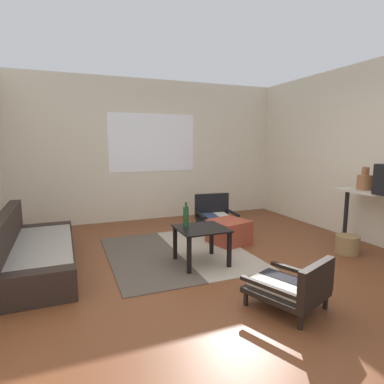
{
  "coord_description": "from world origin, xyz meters",
  "views": [
    {
      "loc": [
        -1.6,
        -3.1,
        1.5
      ],
      "look_at": [
        0.02,
        0.97,
        0.83
      ],
      "focal_mm": 29.83,
      "sensor_mm": 36.0,
      "label": 1
    }
  ],
  "objects_px": {
    "couch": "(32,253)",
    "ottoman_orange": "(229,232)",
    "clay_vase": "(365,181)",
    "coffee_table": "(201,235)",
    "armchair_striped_foreground": "(293,287)",
    "wicker_basket": "(347,245)",
    "armchair_by_window": "(215,214)",
    "glass_bottle": "(186,216)"
  },
  "relations": [
    {
      "from": "coffee_table",
      "to": "armchair_striped_foreground",
      "type": "distance_m",
      "value": 1.39
    },
    {
      "from": "ottoman_orange",
      "to": "wicker_basket",
      "type": "xyz_separation_m",
      "value": [
        1.3,
        -0.99,
        -0.05
      ]
    },
    {
      "from": "glass_bottle",
      "to": "wicker_basket",
      "type": "height_order",
      "value": "glass_bottle"
    },
    {
      "from": "couch",
      "to": "armchair_striped_foreground",
      "type": "xyz_separation_m",
      "value": [
        2.27,
        -1.89,
        0.01
      ]
    },
    {
      "from": "armchair_by_window",
      "to": "armchair_striped_foreground",
      "type": "relative_size",
      "value": 0.88
    },
    {
      "from": "coffee_table",
      "to": "wicker_basket",
      "type": "relative_size",
      "value": 1.93
    },
    {
      "from": "armchair_striped_foreground",
      "to": "ottoman_orange",
      "type": "relative_size",
      "value": 1.55
    },
    {
      "from": "couch",
      "to": "clay_vase",
      "type": "height_order",
      "value": "clay_vase"
    },
    {
      "from": "coffee_table",
      "to": "wicker_basket",
      "type": "height_order",
      "value": "coffee_table"
    },
    {
      "from": "couch",
      "to": "wicker_basket",
      "type": "bearing_deg",
      "value": -13.49
    },
    {
      "from": "couch",
      "to": "wicker_basket",
      "type": "distance_m",
      "value": 4.07
    },
    {
      "from": "armchair_striped_foreground",
      "to": "wicker_basket",
      "type": "distance_m",
      "value": 1.94
    },
    {
      "from": "armchair_by_window",
      "to": "clay_vase",
      "type": "xyz_separation_m",
      "value": [
        1.49,
        -1.74,
        0.7
      ]
    },
    {
      "from": "armchair_by_window",
      "to": "clay_vase",
      "type": "relative_size",
      "value": 2.18
    },
    {
      "from": "coffee_table",
      "to": "armchair_striped_foreground",
      "type": "xyz_separation_m",
      "value": [
        0.32,
        -1.34,
        -0.15
      ]
    },
    {
      "from": "clay_vase",
      "to": "armchair_striped_foreground",
      "type": "bearing_deg",
      "value": -152.66
    },
    {
      "from": "coffee_table",
      "to": "clay_vase",
      "type": "relative_size",
      "value": 1.87
    },
    {
      "from": "armchair_by_window",
      "to": "wicker_basket",
      "type": "xyz_separation_m",
      "value": [
        1.12,
        -1.86,
        -0.14
      ]
    },
    {
      "from": "ottoman_orange",
      "to": "armchair_striped_foreground",
      "type": "bearing_deg",
      "value": -101.31
    },
    {
      "from": "armchair_by_window",
      "to": "coffee_table",
      "type": "bearing_deg",
      "value": -121.45
    },
    {
      "from": "clay_vase",
      "to": "glass_bottle",
      "type": "relative_size",
      "value": 1.02
    },
    {
      "from": "couch",
      "to": "glass_bottle",
      "type": "xyz_separation_m",
      "value": [
        1.78,
        -0.44,
        0.39
      ]
    },
    {
      "from": "armchair_by_window",
      "to": "armchair_striped_foreground",
      "type": "distance_m",
      "value": 2.86
    },
    {
      "from": "armchair_striped_foreground",
      "to": "wicker_basket",
      "type": "relative_size",
      "value": 2.55
    },
    {
      "from": "wicker_basket",
      "to": "coffee_table",
      "type": "bearing_deg",
      "value": 168.88
    },
    {
      "from": "couch",
      "to": "ottoman_orange",
      "type": "height_order",
      "value": "couch"
    },
    {
      "from": "armchair_by_window",
      "to": "clay_vase",
      "type": "height_order",
      "value": "clay_vase"
    },
    {
      "from": "couch",
      "to": "armchair_by_window",
      "type": "height_order",
      "value": "couch"
    },
    {
      "from": "wicker_basket",
      "to": "armchair_by_window",
      "type": "bearing_deg",
      "value": 120.94
    },
    {
      "from": "ottoman_orange",
      "to": "clay_vase",
      "type": "distance_m",
      "value": 2.05
    },
    {
      "from": "ottoman_orange",
      "to": "clay_vase",
      "type": "height_order",
      "value": "clay_vase"
    },
    {
      "from": "glass_bottle",
      "to": "wicker_basket",
      "type": "relative_size",
      "value": 1.01
    },
    {
      "from": "couch",
      "to": "coffee_table",
      "type": "relative_size",
      "value": 3.44
    },
    {
      "from": "ottoman_orange",
      "to": "wicker_basket",
      "type": "distance_m",
      "value": 1.64
    },
    {
      "from": "armchair_striped_foreground",
      "to": "coffee_table",
      "type": "bearing_deg",
      "value": 103.55
    },
    {
      "from": "glass_bottle",
      "to": "wicker_basket",
      "type": "distance_m",
      "value": 2.28
    },
    {
      "from": "couch",
      "to": "clay_vase",
      "type": "xyz_separation_m",
      "value": [
        4.33,
        -0.82,
        0.76
      ]
    },
    {
      "from": "clay_vase",
      "to": "glass_bottle",
      "type": "bearing_deg",
      "value": 171.47
    },
    {
      "from": "armchair_striped_foreground",
      "to": "ottoman_orange",
      "type": "height_order",
      "value": "armchair_striped_foreground"
    },
    {
      "from": "clay_vase",
      "to": "coffee_table",
      "type": "bearing_deg",
      "value": 173.55
    },
    {
      "from": "couch",
      "to": "coffee_table",
      "type": "bearing_deg",
      "value": -15.9
    },
    {
      "from": "ottoman_orange",
      "to": "wicker_basket",
      "type": "height_order",
      "value": "ottoman_orange"
    }
  ]
}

